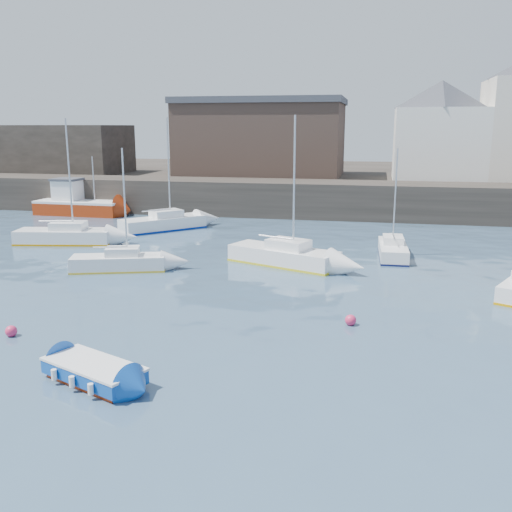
% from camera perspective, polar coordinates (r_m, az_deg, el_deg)
% --- Properties ---
extents(water, '(220.00, 220.00, 0.00)m').
position_cam_1_polar(water, '(17.35, -8.50, -13.57)').
color(water, '#2D4760').
rests_on(water, ground).
extents(quay_wall, '(90.00, 5.00, 3.00)m').
position_cam_1_polar(quay_wall, '(50.20, 5.49, 5.72)').
color(quay_wall, '#28231E').
rests_on(quay_wall, ground).
extents(land_strip, '(90.00, 32.00, 2.80)m').
position_cam_1_polar(land_strip, '(68.03, 7.26, 7.45)').
color(land_strip, '#28231E').
rests_on(land_strip, ground).
extents(bldg_east_d, '(11.14, 11.14, 8.95)m').
position_cam_1_polar(bldg_east_d, '(56.26, 17.87, 11.92)').
color(bldg_east_d, white).
rests_on(bldg_east_d, land_strip).
extents(warehouse, '(16.40, 10.40, 7.60)m').
position_cam_1_polar(warehouse, '(58.68, 0.57, 11.81)').
color(warehouse, '#3D2D26').
rests_on(warehouse, land_strip).
extents(bldg_west, '(14.00, 8.00, 5.00)m').
position_cam_1_polar(bldg_west, '(65.80, -19.06, 10.08)').
color(bldg_west, '#353028').
rests_on(bldg_west, land_strip).
extents(blue_dinghy, '(3.67, 2.67, 0.64)m').
position_cam_1_polar(blue_dinghy, '(18.46, -15.91, -11.04)').
color(blue_dinghy, '#9B2B0C').
rests_on(blue_dinghy, ground).
extents(fishing_boat, '(7.81, 3.09, 5.13)m').
position_cam_1_polar(fishing_boat, '(53.27, -17.41, 5.05)').
color(fishing_boat, '#9B2B0C').
rests_on(fishing_boat, ground).
extents(sailboat_a, '(5.31, 3.08, 6.57)m').
position_cam_1_polar(sailboat_a, '(31.91, -13.54, -0.59)').
color(sailboat_a, white).
rests_on(sailboat_a, ground).
extents(sailboat_b, '(6.72, 4.36, 8.27)m').
position_cam_1_polar(sailboat_b, '(32.30, 2.81, 0.06)').
color(sailboat_b, white).
rests_on(sailboat_b, ground).
extents(sailboat_e, '(6.61, 3.15, 8.18)m').
position_cam_1_polar(sailboat_e, '(40.24, -18.55, 1.94)').
color(sailboat_e, white).
rests_on(sailboat_e, ground).
extents(sailboat_f, '(1.75, 4.99, 6.42)m').
position_cam_1_polar(sailboat_f, '(35.19, 13.52, 0.64)').
color(sailboat_f, white).
rests_on(sailboat_f, ground).
extents(sailboat_h, '(5.92, 6.14, 8.32)m').
position_cam_1_polar(sailboat_h, '(43.81, -9.26, 3.30)').
color(sailboat_h, white).
rests_on(sailboat_h, ground).
extents(buoy_near, '(0.43, 0.43, 0.43)m').
position_cam_1_polar(buoy_near, '(23.43, -23.24, -7.37)').
color(buoy_near, '#DC2B5A').
rests_on(buoy_near, ground).
extents(buoy_mid, '(0.44, 0.44, 0.44)m').
position_cam_1_polar(buoy_mid, '(23.02, 9.42, -6.82)').
color(buoy_mid, '#DC2B5A').
rests_on(buoy_mid, ground).
extents(buoy_far, '(0.35, 0.35, 0.35)m').
position_cam_1_polar(buoy_far, '(31.39, 4.21, -1.35)').
color(buoy_far, '#DC2B5A').
rests_on(buoy_far, ground).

